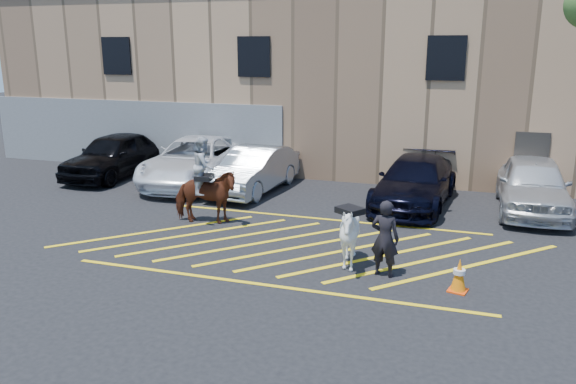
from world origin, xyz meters
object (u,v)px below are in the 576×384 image
(car_silver_sedan, at_px, (254,170))
(mounted_bay, at_px, (205,189))
(car_black_suv, at_px, (114,155))
(handler, at_px, (385,238))
(car_white_suv, at_px, (533,185))
(car_white_pickup, at_px, (195,161))
(saddled_white, at_px, (349,235))
(car_blue_suv, at_px, (415,182))
(traffic_cone, at_px, (459,275))

(car_silver_sedan, height_order, mounted_bay, mounted_bay)
(car_black_suv, relative_size, handler, 2.86)
(car_white_suv, xyz_separation_m, mounted_bay, (-9.12, -4.19, 0.17))
(car_white_pickup, xyz_separation_m, saddled_white, (7.16, -6.42, -0.06))
(car_blue_suv, bearing_deg, mounted_bay, -139.86)
(car_white_pickup, height_order, car_blue_suv, car_white_pickup)
(car_black_suv, distance_m, car_blue_suv, 11.66)
(car_white_pickup, relative_size, car_blue_suv, 1.15)
(car_white_suv, xyz_separation_m, handler, (-3.63, -6.46, 0.03))
(car_silver_sedan, bearing_deg, handler, -43.17)
(car_silver_sedan, height_order, handler, handler)
(mounted_bay, relative_size, traffic_cone, 3.48)
(saddled_white, bearing_deg, traffic_cone, -13.72)
(mounted_bay, xyz_separation_m, saddled_white, (4.64, -2.03, -0.24))
(car_blue_suv, height_order, car_white_suv, car_white_suv)
(car_black_suv, bearing_deg, car_blue_suv, -2.20)
(car_white_pickup, xyz_separation_m, handler, (8.01, -6.66, 0.04))
(car_white_suv, bearing_deg, car_black_suv, 179.60)
(car_black_suv, height_order, car_blue_suv, car_black_suv)
(mounted_bay, bearing_deg, traffic_cone, -20.32)
(mounted_bay, height_order, saddled_white, mounted_bay)
(car_silver_sedan, relative_size, mounted_bay, 1.85)
(car_blue_suv, height_order, traffic_cone, car_blue_suv)
(handler, bearing_deg, saddled_white, -5.86)
(handler, distance_m, mounted_bay, 5.94)
(car_white_pickup, bearing_deg, car_black_suv, 174.20)
(car_silver_sedan, xyz_separation_m, traffic_cone, (7.11, -6.54, -0.41))
(car_blue_suv, bearing_deg, car_silver_sedan, -174.98)
(car_silver_sedan, bearing_deg, car_blue_suv, 4.60)
(car_black_suv, distance_m, traffic_cone, 14.94)
(car_silver_sedan, xyz_separation_m, handler, (5.48, -6.17, 0.11))
(mounted_bay, bearing_deg, car_black_suv, 143.96)
(car_white_suv, distance_m, saddled_white, 7.67)
(car_blue_suv, bearing_deg, handler, -85.31)
(car_black_suv, relative_size, car_blue_suv, 0.96)
(car_silver_sedan, bearing_deg, car_white_pickup, 174.38)
(car_black_suv, relative_size, mounted_bay, 1.98)
(car_black_suv, xyz_separation_m, handler, (11.54, -6.67, 0.02))
(car_white_suv, relative_size, handler, 2.84)
(car_blue_suv, bearing_deg, car_black_suv, -177.12)
(car_white_suv, bearing_deg, car_white_pickup, 179.43)
(handler, bearing_deg, traffic_cone, 177.09)
(car_black_suv, xyz_separation_m, car_blue_suv, (11.65, -0.56, -0.09))
(car_silver_sedan, xyz_separation_m, mounted_bay, (-0.01, -3.90, 0.25))
(car_black_suv, bearing_deg, traffic_cone, -27.57)
(handler, height_order, traffic_cone, handler)
(car_black_suv, xyz_separation_m, car_white_suv, (15.18, -0.21, -0.01))
(car_silver_sedan, bearing_deg, saddled_white, -46.80)
(saddled_white, height_order, traffic_cone, saddled_white)
(traffic_cone, bearing_deg, car_black_suv, 151.88)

